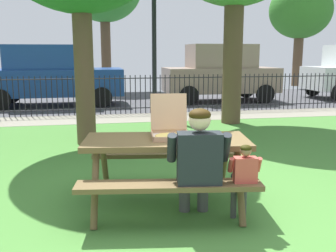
# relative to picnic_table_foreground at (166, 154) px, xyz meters

# --- Properties ---
(ground) EXTENTS (28.00, 11.00, 0.02)m
(ground) POSITION_rel_picnic_table_foreground_xyz_m (0.28, 1.16, -0.61)
(ground) COLOR #467F35
(cobblestone_walkway) EXTENTS (28.00, 1.40, 0.01)m
(cobblestone_walkway) POSITION_rel_picnic_table_foreground_xyz_m (0.28, 5.96, -0.60)
(cobblestone_walkway) COLOR gray
(street_asphalt) EXTENTS (28.00, 6.03, 0.01)m
(street_asphalt) POSITION_rel_picnic_table_foreground_xyz_m (0.28, 9.68, -0.60)
(street_asphalt) COLOR #424247
(picnic_table_foreground) EXTENTS (1.99, 1.72, 0.79)m
(picnic_table_foreground) POSITION_rel_picnic_table_foreground_xyz_m (0.00, 0.00, 0.00)
(picnic_table_foreground) COLOR brown
(picnic_table_foreground) RESTS_ON ground
(pizza_box_open) EXTENTS (0.46, 0.50, 0.47)m
(pizza_box_open) POSITION_rel_picnic_table_foreground_xyz_m (0.06, 0.10, 0.26)
(pizza_box_open) COLOR tan
(pizza_box_open) RESTS_ON picnic_table_foreground
(adult_at_table) EXTENTS (0.63, 0.63, 1.19)m
(adult_at_table) POSITION_rel_picnic_table_foreground_xyz_m (0.22, -0.54, 0.06)
(adult_at_table) COLOR #474747
(adult_at_table) RESTS_ON ground
(child_at_table) EXTENTS (0.33, 0.33, 0.84)m
(child_at_table) POSITION_rel_picnic_table_foreground_xyz_m (0.66, -0.63, -0.09)
(child_at_table) COLOR #404040
(child_at_table) RESTS_ON ground
(iron_fence_streetside) EXTENTS (21.41, 0.03, 1.09)m
(iron_fence_streetside) POSITION_rel_picnic_table_foreground_xyz_m (0.28, 6.66, -0.04)
(iron_fence_streetside) COLOR black
(iron_fence_streetside) RESTS_ON ground
(lamp_post_walkway) EXTENTS (0.28, 0.28, 4.15)m
(lamp_post_walkway) POSITION_rel_picnic_table_foreground_xyz_m (0.82, 6.22, 1.93)
(lamp_post_walkway) COLOR black
(lamp_post_walkway) RESTS_ON ground
(parked_car_center) EXTENTS (4.43, 1.96, 1.94)m
(parked_car_center) POSITION_rel_picnic_table_foreground_xyz_m (-2.10, 8.93, 0.41)
(parked_car_center) COLOR navy
(parked_car_center) RESTS_ON ground
(parked_car_right) EXTENTS (3.91, 1.84, 1.98)m
(parked_car_right) POSITION_rel_picnic_table_foreground_xyz_m (3.58, 8.93, 0.41)
(parked_car_right) COLOR gray
(parked_car_right) RESTS_ON ground
(far_tree_center) EXTENTS (3.10, 3.10, 5.18)m
(far_tree_center) POSITION_rel_picnic_table_foreground_xyz_m (9.50, 14.37, 3.13)
(far_tree_center) COLOR brown
(far_tree_center) RESTS_ON ground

